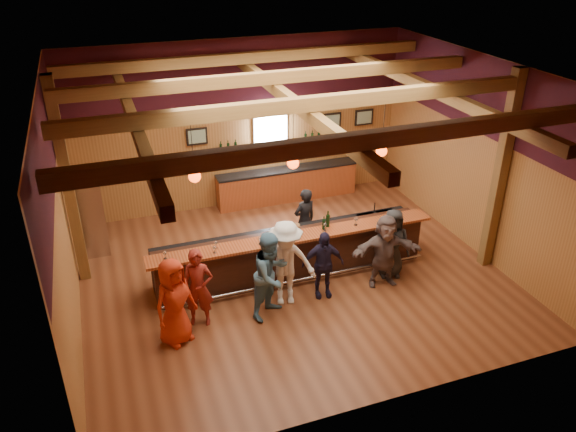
{
  "coord_description": "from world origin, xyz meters",
  "views": [
    {
      "loc": [
        -3.64,
        -9.85,
        6.96
      ],
      "look_at": [
        0.0,
        0.3,
        1.35
      ],
      "focal_mm": 35.0,
      "sensor_mm": 36.0,
      "label": 1
    }
  ],
  "objects_px": {
    "back_bar_cabinet": "(287,184)",
    "bartender": "(305,220)",
    "customer_denim": "(271,275)",
    "customer_brown": "(385,251)",
    "bar_counter": "(291,252)",
    "customer_dark": "(392,243)",
    "bottle_a": "(328,220)",
    "customer_orange": "(174,302)",
    "ice_bucket": "(295,230)",
    "customer_white": "(286,264)",
    "customer_navy": "(323,264)",
    "customer_redvest": "(198,288)",
    "stainless_fridge": "(89,218)"
  },
  "relations": [
    {
      "from": "customer_white",
      "to": "customer_navy",
      "type": "xyz_separation_m",
      "value": [
        0.81,
        -0.02,
        -0.18
      ]
    },
    {
      "from": "customer_orange",
      "to": "customer_white",
      "type": "bearing_deg",
      "value": -18.88
    },
    {
      "from": "bar_counter",
      "to": "ice_bucket",
      "type": "relative_size",
      "value": 27.62
    },
    {
      "from": "customer_orange",
      "to": "bartender",
      "type": "bearing_deg",
      "value": 3.73
    },
    {
      "from": "customer_redvest",
      "to": "back_bar_cabinet",
      "type": "bearing_deg",
      "value": 72.24
    },
    {
      "from": "ice_bucket",
      "to": "bar_counter",
      "type": "bearing_deg",
      "value": 88.82
    },
    {
      "from": "customer_denim",
      "to": "customer_white",
      "type": "height_order",
      "value": "customer_white"
    },
    {
      "from": "customer_denim",
      "to": "customer_dark",
      "type": "xyz_separation_m",
      "value": [
        2.92,
        0.46,
        -0.12
      ]
    },
    {
      "from": "customer_denim",
      "to": "customer_brown",
      "type": "height_order",
      "value": "customer_denim"
    },
    {
      "from": "customer_brown",
      "to": "customer_denim",
      "type": "bearing_deg",
      "value": -167.16
    },
    {
      "from": "customer_denim",
      "to": "customer_dark",
      "type": "height_order",
      "value": "customer_denim"
    },
    {
      "from": "customer_brown",
      "to": "bartender",
      "type": "distance_m",
      "value": 2.19
    },
    {
      "from": "customer_denim",
      "to": "customer_brown",
      "type": "distance_m",
      "value": 2.6
    },
    {
      "from": "customer_navy",
      "to": "customer_brown",
      "type": "height_order",
      "value": "customer_brown"
    },
    {
      "from": "customer_redvest",
      "to": "customer_orange",
      "type": "bearing_deg",
      "value": -125.3
    },
    {
      "from": "back_bar_cabinet",
      "to": "customer_orange",
      "type": "distance_m",
      "value": 6.44
    },
    {
      "from": "stainless_fridge",
      "to": "bottle_a",
      "type": "height_order",
      "value": "stainless_fridge"
    },
    {
      "from": "customer_redvest",
      "to": "customer_dark",
      "type": "relative_size",
      "value": 1.02
    },
    {
      "from": "customer_denim",
      "to": "customer_dark",
      "type": "bearing_deg",
      "value": -23.49
    },
    {
      "from": "bottle_a",
      "to": "customer_white",
      "type": "bearing_deg",
      "value": -146.24
    },
    {
      "from": "customer_redvest",
      "to": "customer_denim",
      "type": "xyz_separation_m",
      "value": [
        1.41,
        -0.18,
        0.1
      ]
    },
    {
      "from": "stainless_fridge",
      "to": "customer_redvest",
      "type": "relative_size",
      "value": 1.11
    },
    {
      "from": "bar_counter",
      "to": "customer_dark",
      "type": "height_order",
      "value": "customer_dark"
    },
    {
      "from": "stainless_fridge",
      "to": "customer_denim",
      "type": "xyz_separation_m",
      "value": [
        3.24,
        -3.73,
        0.01
      ]
    },
    {
      "from": "customer_white",
      "to": "customer_navy",
      "type": "height_order",
      "value": "customer_white"
    },
    {
      "from": "customer_denim",
      "to": "bottle_a",
      "type": "distance_m",
      "value": 2.03
    },
    {
      "from": "stainless_fridge",
      "to": "customer_orange",
      "type": "xyz_separation_m",
      "value": [
        1.32,
        -3.92,
        -0.03
      ]
    },
    {
      "from": "customer_orange",
      "to": "customer_redvest",
      "type": "relative_size",
      "value": 1.07
    },
    {
      "from": "customer_redvest",
      "to": "customer_navy",
      "type": "height_order",
      "value": "customer_redvest"
    },
    {
      "from": "customer_white",
      "to": "customer_navy",
      "type": "distance_m",
      "value": 0.83
    },
    {
      "from": "customer_navy",
      "to": "bartender",
      "type": "height_order",
      "value": "bartender"
    },
    {
      "from": "ice_bucket",
      "to": "customer_brown",
      "type": "bearing_deg",
      "value": -25.89
    },
    {
      "from": "customer_dark",
      "to": "bottle_a",
      "type": "xyz_separation_m",
      "value": [
        -1.26,
        0.66,
        0.46
      ]
    },
    {
      "from": "back_bar_cabinet",
      "to": "bar_counter",
      "type": "bearing_deg",
      "value": -108.34
    },
    {
      "from": "bar_counter",
      "to": "customer_orange",
      "type": "height_order",
      "value": "customer_orange"
    },
    {
      "from": "customer_dark",
      "to": "ice_bucket",
      "type": "relative_size",
      "value": 6.98
    },
    {
      "from": "customer_denim",
      "to": "customer_dark",
      "type": "distance_m",
      "value": 2.95
    },
    {
      "from": "customer_orange",
      "to": "customer_redvest",
      "type": "height_order",
      "value": "customer_orange"
    },
    {
      "from": "bar_counter",
      "to": "bottle_a",
      "type": "distance_m",
      "value": 1.09
    },
    {
      "from": "back_bar_cabinet",
      "to": "customer_denim",
      "type": "height_order",
      "value": "customer_denim"
    },
    {
      "from": "bar_counter",
      "to": "customer_denim",
      "type": "height_order",
      "value": "customer_denim"
    },
    {
      "from": "customer_orange",
      "to": "customer_white",
      "type": "height_order",
      "value": "customer_white"
    },
    {
      "from": "bar_counter",
      "to": "customer_brown",
      "type": "distance_m",
      "value": 2.06
    },
    {
      "from": "ice_bucket",
      "to": "bottle_a",
      "type": "distance_m",
      "value": 0.8
    },
    {
      "from": "customer_navy",
      "to": "bottle_a",
      "type": "height_order",
      "value": "customer_navy"
    },
    {
      "from": "customer_redvest",
      "to": "bar_counter",
      "type": "bearing_deg",
      "value": 44.55
    },
    {
      "from": "customer_redvest",
      "to": "stainless_fridge",
      "type": "bearing_deg",
      "value": 136.14
    },
    {
      "from": "bar_counter",
      "to": "customer_white",
      "type": "xyz_separation_m",
      "value": [
        -0.49,
        -1.02,
        0.41
      ]
    },
    {
      "from": "customer_redvest",
      "to": "customer_denim",
      "type": "relative_size",
      "value": 0.89
    },
    {
      "from": "back_bar_cabinet",
      "to": "bartender",
      "type": "height_order",
      "value": "bartender"
    }
  ]
}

